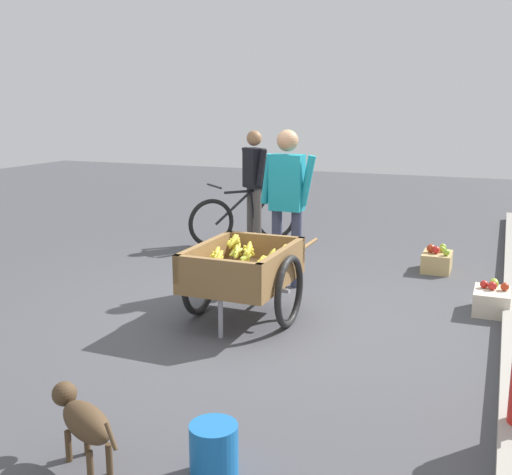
{
  "coord_description": "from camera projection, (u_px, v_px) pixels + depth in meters",
  "views": [
    {
      "loc": [
        5.04,
        1.96,
        1.93
      ],
      "look_at": [
        0.07,
        -0.06,
        0.75
      ],
      "focal_mm": 43.17,
      "sensor_mm": 36.0,
      "label": 1
    }
  ],
  "objects": [
    {
      "name": "ground_plane",
      "position": [
        264.0,
        316.0,
        5.69
      ],
      "size": [
        24.0,
        24.0,
        0.0
      ],
      "primitive_type": "plane",
      "color": "#47474C"
    },
    {
      "name": "fruit_cart",
      "position": [
        243.0,
        272.0,
        5.5
      ],
      "size": [
        1.66,
        0.94,
        0.73
      ],
      "color": "olive",
      "rests_on": "ground"
    },
    {
      "name": "vendor_person",
      "position": [
        287.0,
        194.0,
        6.41
      ],
      "size": [
        0.22,
        0.6,
        1.66
      ],
      "color": "#333851",
      "rests_on": "ground"
    },
    {
      "name": "bicycle",
      "position": [
        244.0,
        218.0,
        8.56
      ],
      "size": [
        1.28,
        1.14,
        0.85
      ],
      "color": "black",
      "rests_on": "ground"
    },
    {
      "name": "cyclist_person",
      "position": [
        254.0,
        177.0,
        8.5
      ],
      "size": [
        0.38,
        0.49,
        1.56
      ],
      "color": "#4C4742",
      "rests_on": "ground"
    },
    {
      "name": "dog",
      "position": [
        83.0,
        419.0,
        3.29
      ],
      "size": [
        0.38,
        0.61,
        0.4
      ],
      "color": "#4C3823",
      "rests_on": "ground"
    },
    {
      "name": "plastic_bucket",
      "position": [
        214.0,
        450.0,
        3.22
      ],
      "size": [
        0.26,
        0.26,
        0.29
      ],
      "primitive_type": "cylinder",
      "color": "#1966B2",
      "rests_on": "ground"
    },
    {
      "name": "apple_crate",
      "position": [
        492.0,
        300.0,
        5.75
      ],
      "size": [
        0.44,
        0.32,
        0.31
      ],
      "color": "beige",
      "rests_on": "ground"
    },
    {
      "name": "mixed_fruit_crate",
      "position": [
        437.0,
        261.0,
        7.18
      ],
      "size": [
        0.44,
        0.32,
        0.32
      ],
      "color": "tan",
      "rests_on": "ground"
    }
  ]
}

